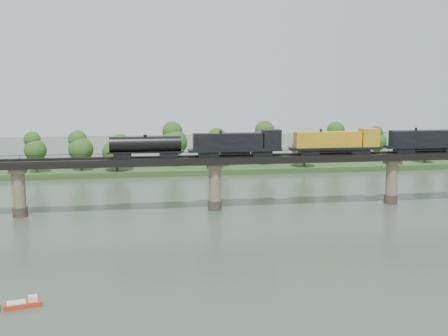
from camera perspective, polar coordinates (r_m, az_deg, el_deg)
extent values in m
plane|color=#344235|center=(91.98, 1.67, -8.44)|extent=(400.00, 400.00, 0.00)
cube|color=#28481D|center=(174.12, -3.45, 0.07)|extent=(300.00, 24.00, 1.60)
cylinder|color=#473A2D|center=(121.62, -20.00, -4.20)|extent=(3.00, 3.00, 2.00)
cylinder|color=#8E765C|center=(120.73, -20.12, -2.12)|extent=(2.60, 2.60, 9.00)
cube|color=#8E765C|center=(120.07, -20.22, -0.24)|extent=(3.20, 3.20, 1.00)
cylinder|color=#473A2D|center=(120.36, -0.94, -3.79)|extent=(3.00, 3.00, 2.00)
cylinder|color=#8E765C|center=(119.45, -0.95, -1.68)|extent=(2.60, 2.60, 9.00)
cube|color=#8E765C|center=(118.79, -0.95, 0.22)|extent=(3.20, 3.20, 1.00)
cylinder|color=#473A2D|center=(131.84, 16.57, -3.04)|extent=(3.00, 3.00, 2.00)
cylinder|color=#8E765C|center=(131.01, 16.66, -1.12)|extent=(2.60, 2.60, 9.00)
cube|color=#8E765C|center=(130.40, 16.73, 0.61)|extent=(3.20, 3.20, 1.00)
cube|color=black|center=(118.61, -0.95, 0.81)|extent=(220.00, 5.00, 1.50)
cube|color=black|center=(117.76, -0.90, 1.16)|extent=(220.00, 0.12, 0.16)
cube|color=black|center=(119.23, -1.00, 1.26)|extent=(220.00, 0.12, 0.16)
cube|color=black|center=(116.05, -0.79, 1.36)|extent=(220.00, 0.10, 0.10)
cube|color=black|center=(120.77, -1.11, 1.65)|extent=(220.00, 0.10, 0.10)
cube|color=black|center=(116.10, -0.79, 1.19)|extent=(0.08, 0.08, 0.70)
cube|color=black|center=(120.81, -1.11, 1.49)|extent=(0.08, 0.08, 0.70)
cylinder|color=#382619|center=(166.80, -18.53, 0.13)|extent=(0.70, 0.70, 3.51)
sphere|color=#204915|center=(166.19, -18.61, 1.72)|extent=(6.31, 6.31, 6.31)
sphere|color=#204915|center=(165.88, -18.66, 2.72)|extent=(4.73, 4.73, 4.73)
cylinder|color=#382619|center=(167.67, -14.28, 0.33)|extent=(0.70, 0.70, 3.34)
sphere|color=#204915|center=(167.09, -14.34, 1.84)|extent=(7.18, 7.18, 7.18)
sphere|color=#204915|center=(166.78, -14.38, 2.79)|extent=(5.39, 5.39, 5.39)
cylinder|color=#382619|center=(164.38, -10.81, 0.19)|extent=(0.70, 0.70, 2.83)
sphere|color=#204915|center=(163.86, -10.85, 1.49)|extent=(8.26, 8.26, 8.26)
sphere|color=#204915|center=(163.58, -10.88, 2.31)|extent=(6.19, 6.19, 6.19)
cylinder|color=#382619|center=(171.02, -5.06, 0.84)|extent=(0.70, 0.70, 3.96)
sphere|color=#204915|center=(170.37, -5.09, 2.60)|extent=(8.07, 8.07, 8.07)
sphere|color=#204915|center=(170.04, -5.10, 3.71)|extent=(6.05, 6.05, 6.05)
cylinder|color=#382619|center=(170.98, -0.49, 0.75)|extent=(0.70, 0.70, 3.27)
sphere|color=#204915|center=(170.42, -0.49, 2.20)|extent=(8.03, 8.03, 8.03)
sphere|color=#204915|center=(170.13, -0.49, 3.11)|extent=(6.02, 6.02, 6.02)
cylinder|color=#382619|center=(174.67, 4.05, 1.01)|extent=(0.70, 0.70, 3.92)
sphere|color=#204915|center=(174.04, 4.07, 2.72)|extent=(8.29, 8.29, 8.29)
sphere|color=#204915|center=(173.72, 4.08, 3.79)|extent=(6.21, 6.21, 6.21)
cylinder|color=#382619|center=(170.89, 8.14, 0.62)|extent=(0.70, 0.70, 3.02)
sphere|color=#204915|center=(170.36, 8.17, 1.96)|extent=(7.74, 7.74, 7.74)
sphere|color=#204915|center=(170.08, 8.19, 2.80)|extent=(5.80, 5.80, 5.80)
cylinder|color=#382619|center=(183.18, 11.32, 1.21)|extent=(0.70, 0.70, 3.80)
sphere|color=#204915|center=(182.59, 11.36, 2.78)|extent=(7.47, 7.47, 7.47)
sphere|color=#204915|center=(182.29, 11.39, 3.77)|extent=(5.60, 5.60, 5.60)
cylinder|color=#382619|center=(188.55, 15.19, 1.22)|extent=(0.70, 0.70, 3.38)
sphere|color=#204915|center=(188.03, 15.25, 2.58)|extent=(6.23, 6.23, 6.23)
sphere|color=#204915|center=(187.76, 15.28, 3.44)|extent=(4.67, 4.67, 4.67)
cylinder|color=#382619|center=(189.52, 19.74, 0.95)|extent=(0.70, 0.70, 2.77)
sphere|color=#204915|center=(189.08, 19.80, 2.06)|extent=(7.04, 7.04, 7.04)
sphere|color=#204915|center=(188.84, 19.84, 2.76)|extent=(5.28, 5.28, 5.28)
cube|color=black|center=(131.22, 17.81, 1.75)|extent=(4.19, 2.51, 1.15)
cube|color=black|center=(133.82, 20.03, 2.08)|extent=(19.89, 3.14, 0.52)
cube|color=black|center=(132.87, 19.49, 2.91)|extent=(14.66, 2.83, 3.35)
cylinder|color=black|center=(133.88, 20.02, 1.84)|extent=(6.28, 1.47, 1.47)
cube|color=black|center=(126.88, 13.58, 1.70)|extent=(4.19, 2.51, 1.15)
cube|color=black|center=(122.95, 8.61, 1.62)|extent=(4.19, 2.51, 1.15)
cube|color=black|center=(124.71, 11.14, 2.00)|extent=(19.89, 3.14, 0.52)
cube|color=gold|center=(123.97, 10.49, 2.88)|extent=(14.66, 2.83, 3.35)
cube|color=gold|center=(127.37, 14.50, 3.04)|extent=(3.77, 3.14, 3.98)
cylinder|color=black|center=(124.78, 11.14, 1.73)|extent=(6.28, 1.47, 1.47)
cube|color=black|center=(120.24, 3.84, 1.54)|extent=(4.19, 2.51, 1.15)
cube|color=black|center=(118.25, -1.61, 1.43)|extent=(4.19, 2.51, 1.15)
cube|color=black|center=(119.01, 1.14, 1.84)|extent=(19.89, 3.14, 0.52)
cube|color=black|center=(118.53, 0.39, 2.75)|extent=(14.66, 2.83, 3.35)
cube|color=black|center=(120.37, 4.83, 2.97)|extent=(3.77, 3.14, 3.98)
cylinder|color=black|center=(119.09, 1.14, 1.56)|extent=(6.28, 1.47, 1.47)
cube|color=black|center=(117.49, -5.67, 1.35)|extent=(3.66, 2.30, 1.15)
cube|color=black|center=(117.35, -10.27, 1.24)|extent=(3.66, 2.30, 1.15)
cube|color=black|center=(117.24, -7.97, 1.62)|extent=(15.71, 2.51, 0.31)
cylinder|color=black|center=(117.05, -7.99, 2.44)|extent=(14.66, 3.14, 3.14)
cylinder|color=black|center=(116.87, -8.01, 3.25)|extent=(0.73, 0.73, 0.52)
cube|color=red|center=(74.68, -19.79, -12.92)|extent=(4.68, 2.52, 0.62)
cube|color=white|center=(74.54, -20.36, -12.70)|extent=(2.37, 1.76, 0.22)
cube|color=white|center=(74.48, -18.84, -12.42)|extent=(1.27, 1.27, 0.62)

